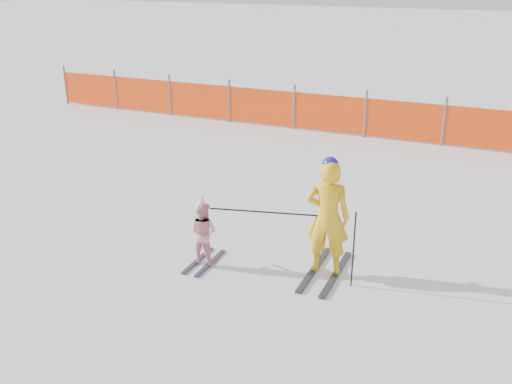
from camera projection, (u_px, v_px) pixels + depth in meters
ground at (243, 263)px, 8.75m from camera, size 120.00×120.00×0.00m
adult at (328, 217)px, 8.15m from camera, size 0.69×1.44×1.81m
child at (203, 232)px, 8.58m from camera, size 0.49×0.91×1.16m
ski_poles at (300, 227)px, 8.14m from camera, size 2.14×0.41×1.15m
safety_fence at (321, 112)px, 15.51m from camera, size 17.72×0.06×1.25m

